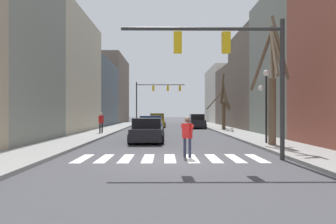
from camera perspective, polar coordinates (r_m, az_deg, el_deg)
ground_plane at (r=12.97m, az=0.38°, el=-8.52°), size 240.00×240.00×0.00m
sidewalk_left at (r=14.27m, az=-25.56°, el=-7.43°), size 2.88×90.00×0.15m
sidewalk_right at (r=14.45m, az=25.97°, el=-7.34°), size 2.88×90.00×0.15m
building_row_left at (r=38.61m, az=-16.28°, el=5.49°), size 6.00×61.05×13.45m
building_row_right at (r=36.85m, az=16.61°, el=4.59°), size 6.00×57.26×11.25m
crosswalk_stripes at (r=13.65m, az=0.33°, el=-8.07°), size 7.65×2.60×0.01m
traffic_signal_near at (r=13.51m, az=11.41°, el=9.28°), size 6.54×0.28×5.64m
traffic_signal_far at (r=49.62m, az=-2.39°, el=3.34°), size 7.38×0.28×6.51m
street_lamp_right_corner at (r=19.77m, az=16.75°, el=3.51°), size 0.95×0.36×4.21m
car_parked_left_mid at (r=39.42m, az=5.04°, el=-1.69°), size 1.99×4.36×1.70m
car_driving_away_lane at (r=27.80m, az=-2.98°, el=-2.44°), size 2.16×4.21×1.61m
car_parked_left_near at (r=21.00m, az=-3.63°, el=-3.28°), size 2.17×4.73×1.54m
car_parked_right_far at (r=41.86m, az=-1.88°, el=-1.55°), size 2.12×4.11×1.78m
pedestrian_waiting_at_curb at (r=13.93m, az=3.38°, el=-3.76°), size 0.56×0.60×1.70m
pedestrian_on_right_sidewalk at (r=28.83m, az=-11.58°, el=-1.50°), size 0.43×0.70×1.74m
street_tree_right_mid at (r=33.88m, az=9.69°, el=1.15°), size 1.30×3.96×5.73m
street_tree_right_near at (r=18.39m, az=17.68°, el=4.54°), size 1.05×4.25×7.01m
street_tree_left_far at (r=37.29m, az=9.54°, el=0.57°), size 2.81×1.55×4.39m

